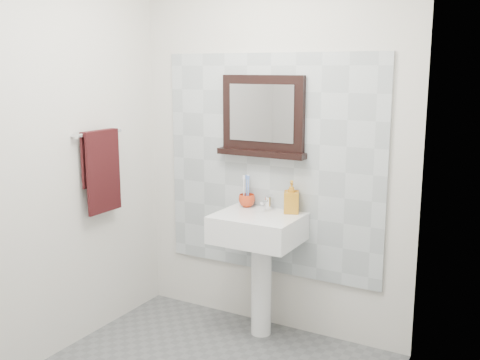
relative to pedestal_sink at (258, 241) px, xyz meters
The scene contains 11 objects.
back_wall 0.62m from the pedestal_sink, 95.66° to the left, with size 2.00×0.01×2.50m, color silver.
left_wall 1.46m from the pedestal_sink, 139.50° to the right, with size 0.01×2.20×2.50m, color silver.
right_wall 1.43m from the pedestal_sink, 41.78° to the right, with size 0.01×2.20×2.50m, color silver.
splashback 0.52m from the pedestal_sink, 95.98° to the left, with size 1.60×0.02×1.50m, color #ADB6BB.
pedestal_sink is the anchor object (origin of this frame).
toothbrush_cup 0.31m from the pedestal_sink, 139.79° to the left, with size 0.11×0.11×0.09m, color red.
toothbrushes 0.38m from the pedestal_sink, 139.69° to the left, with size 0.05×0.04×0.21m.
soap_dispenser 0.37m from the pedestal_sink, 39.27° to the left, with size 0.10×0.10×0.22m, color #BB5C16.
framed_mirror 0.82m from the pedestal_sink, 110.31° to the left, with size 0.63×0.11×0.54m.
towel_bar 1.27m from the pedestal_sink, 156.84° to the right, with size 0.07×0.40×0.03m.
hand_towel 1.16m from the pedestal_sink, 156.68° to the right, with size 0.06×0.30×0.55m.
Camera 1 is at (1.66, -2.29, 1.80)m, focal length 42.00 mm.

